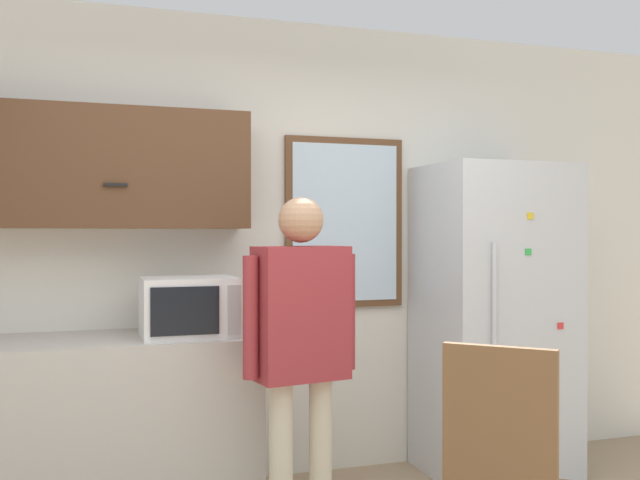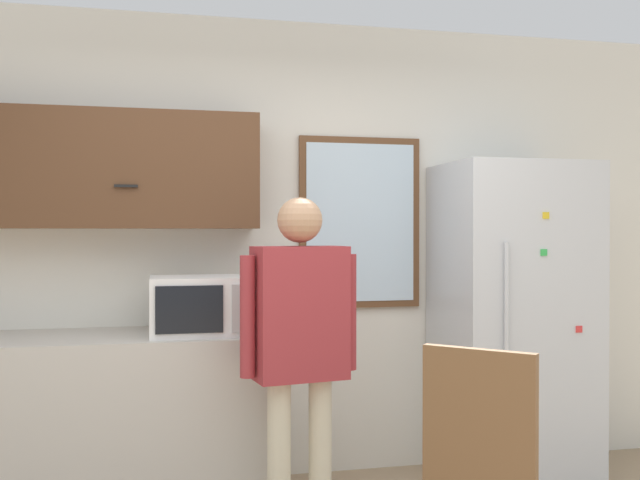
# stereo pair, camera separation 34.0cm
# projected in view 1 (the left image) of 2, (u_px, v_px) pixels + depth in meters

# --- Properties ---
(back_wall) EXTENTS (6.00, 0.06, 2.70)m
(back_wall) POSITION_uv_depth(u_px,v_px,m) (244.00, 249.00, 4.18)
(back_wall) COLOR silver
(back_wall) RESTS_ON ground_plane
(counter) EXTENTS (2.16, 0.65, 0.91)m
(counter) POSITION_uv_depth(u_px,v_px,m) (36.00, 433.00, 3.51)
(counter) COLOR #BCB7AD
(counter) RESTS_ON ground_plane
(upper_cabinets) EXTENTS (2.16, 0.34, 0.63)m
(upper_cabinets) POSITION_uv_depth(u_px,v_px,m) (37.00, 167.00, 3.65)
(upper_cabinets) COLOR #51331E
(microwave) EXTENTS (0.47, 0.40, 0.30)m
(microwave) POSITION_uv_depth(u_px,v_px,m) (188.00, 307.00, 3.66)
(microwave) COLOR white
(microwave) RESTS_ON counter
(person) EXTENTS (0.57, 0.29, 1.61)m
(person) POSITION_uv_depth(u_px,v_px,m) (301.00, 332.00, 3.34)
(person) COLOR beige
(person) RESTS_ON ground_plane
(refrigerator) EXTENTS (0.81, 0.72, 1.85)m
(refrigerator) POSITION_uv_depth(u_px,v_px,m) (494.00, 319.00, 4.28)
(refrigerator) COLOR silver
(refrigerator) RESTS_ON ground_plane
(chair) EXTENTS (0.63, 0.63, 1.04)m
(chair) POSITION_uv_depth(u_px,v_px,m) (505.00, 472.00, 2.66)
(chair) COLOR brown
(chair) RESTS_ON ground_plane
(window) EXTENTS (0.75, 0.05, 1.03)m
(window) POSITION_uv_depth(u_px,v_px,m) (344.00, 223.00, 4.33)
(window) COLOR brown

